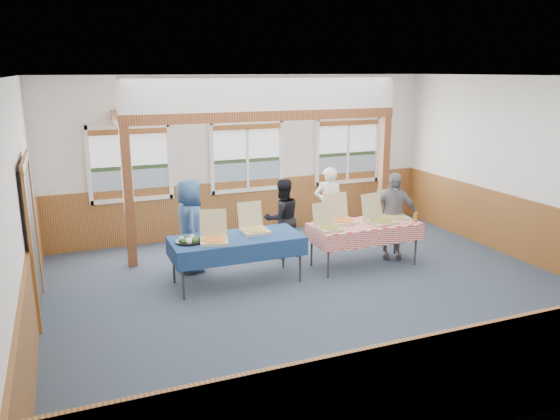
% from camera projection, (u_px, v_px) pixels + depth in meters
% --- Properties ---
extents(floor, '(8.00, 8.00, 0.00)m').
position_uv_depth(floor, '(321.00, 293.00, 8.29)').
color(floor, '#27323F').
rests_on(floor, ground).
extents(ceiling, '(8.00, 8.00, 0.00)m').
position_uv_depth(ceiling, '(326.00, 76.00, 7.49)').
color(ceiling, white).
rests_on(ceiling, wall_back).
extents(wall_back, '(8.00, 0.00, 8.00)m').
position_uv_depth(wall_back, '(246.00, 156.00, 11.03)').
color(wall_back, silver).
rests_on(wall_back, floor).
extents(wall_front, '(8.00, 0.00, 8.00)m').
position_uv_depth(wall_front, '(502.00, 269.00, 4.74)').
color(wall_front, silver).
rests_on(wall_front, floor).
extents(wall_left, '(0.00, 8.00, 8.00)m').
position_uv_depth(wall_left, '(19.00, 217.00, 6.44)').
color(wall_left, silver).
rests_on(wall_left, floor).
extents(wall_right, '(0.00, 8.00, 8.00)m').
position_uv_depth(wall_right, '(533.00, 171.00, 9.34)').
color(wall_right, silver).
rests_on(wall_right, floor).
extents(wainscot_back, '(7.98, 0.05, 1.10)m').
position_uv_depth(wainscot_back, '(248.00, 206.00, 11.27)').
color(wainscot_back, brown).
rests_on(wainscot_back, floor).
extents(wainscot_front, '(7.98, 0.05, 1.10)m').
position_uv_depth(wainscot_front, '(489.00, 375.00, 5.03)').
color(wainscot_front, brown).
rests_on(wainscot_front, floor).
extents(wainscot_left, '(0.05, 6.98, 1.10)m').
position_uv_depth(wainscot_left, '(32.00, 299.00, 6.71)').
color(wainscot_left, brown).
rests_on(wainscot_left, floor).
extents(wainscot_right, '(0.05, 6.98, 1.10)m').
position_uv_depth(wainscot_right, '(525.00, 230.00, 9.59)').
color(wainscot_right, brown).
rests_on(wainscot_right, floor).
extents(cased_opening, '(0.06, 1.30, 2.10)m').
position_uv_depth(cased_opening, '(31.00, 240.00, 7.40)').
color(cased_opening, '#303030').
rests_on(cased_opening, wall_left).
extents(window_left, '(1.56, 0.10, 1.46)m').
position_uv_depth(window_left, '(130.00, 159.00, 10.14)').
color(window_left, white).
rests_on(window_left, wall_back).
extents(window_mid, '(1.56, 0.10, 1.46)m').
position_uv_depth(window_mid, '(247.00, 152.00, 10.97)').
color(window_mid, white).
rests_on(window_mid, wall_back).
extents(window_right, '(1.56, 0.10, 1.46)m').
position_uv_depth(window_right, '(348.00, 147.00, 11.81)').
color(window_right, white).
rests_on(window_right, wall_back).
extents(post_left, '(0.15, 0.15, 2.40)m').
position_uv_depth(post_left, '(128.00, 198.00, 9.15)').
color(post_left, '#602E15').
rests_on(post_left, floor).
extents(post_right, '(0.15, 0.15, 2.40)m').
position_uv_depth(post_right, '(384.00, 177.00, 10.96)').
color(post_right, '#602E15').
rests_on(post_right, floor).
extents(cross_beam, '(5.15, 0.18, 0.18)m').
position_uv_depth(cross_beam, '(267.00, 116.00, 9.73)').
color(cross_beam, '#602E15').
rests_on(cross_beam, post_left).
extents(table_left, '(2.19, 1.34, 0.76)m').
position_uv_depth(table_left, '(237.00, 240.00, 8.52)').
color(table_left, '#303030').
rests_on(table_left, floor).
extents(table_right, '(2.01, 1.28, 0.76)m').
position_uv_depth(table_right, '(365.00, 226.00, 9.29)').
color(table_right, '#303030').
rests_on(table_right, floor).
extents(pizza_box_a, '(0.52, 0.58, 0.45)m').
position_uv_depth(pizza_box_a, '(214.00, 237.00, 8.25)').
color(pizza_box_a, '#C8BA85').
rests_on(pizza_box_a, table_left).
extents(pizza_box_b, '(0.41, 0.50, 0.45)m').
position_uv_depth(pizza_box_b, '(254.00, 228.00, 8.76)').
color(pizza_box_b, '#C8BA85').
rests_on(pizza_box_b, table_left).
extents(pizza_box_c, '(0.38, 0.46, 0.40)m').
position_uv_depth(pizza_box_c, '(328.00, 226.00, 8.90)').
color(pizza_box_c, '#C8BA85').
rests_on(pizza_box_c, table_right).
extents(pizza_box_d, '(0.44, 0.53, 0.47)m').
position_uv_depth(pizza_box_d, '(341.00, 218.00, 9.31)').
color(pizza_box_d, '#C8BA85').
rests_on(pizza_box_d, table_right).
extents(pizza_box_e, '(0.52, 0.59, 0.47)m').
position_uv_depth(pizza_box_e, '(380.00, 219.00, 9.28)').
color(pizza_box_e, '#C8BA85').
rests_on(pizza_box_e, table_right).
extents(pizza_box_f, '(0.51, 0.58, 0.46)m').
position_uv_depth(pizza_box_f, '(393.00, 214.00, 9.62)').
color(pizza_box_f, '#C8BA85').
rests_on(pizza_box_f, table_right).
extents(veggie_tray, '(0.41, 0.41, 0.09)m').
position_uv_depth(veggie_tray, '(189.00, 240.00, 8.23)').
color(veggie_tray, black).
rests_on(veggie_tray, table_left).
extents(drink_glass, '(0.07, 0.07, 0.15)m').
position_uv_depth(drink_glass, '(416.00, 218.00, 9.34)').
color(drink_glass, olive).
rests_on(drink_glass, table_right).
extents(woman_white, '(0.62, 0.49, 1.50)m').
position_uv_depth(woman_white, '(328.00, 205.00, 10.53)').
color(woman_white, white).
rests_on(woman_white, floor).
extents(woman_black, '(0.73, 0.59, 1.43)m').
position_uv_depth(woman_black, '(282.00, 218.00, 9.74)').
color(woman_black, black).
rests_on(woman_black, floor).
extents(man_blue, '(0.61, 0.83, 1.57)m').
position_uv_depth(man_blue, '(190.00, 225.00, 9.05)').
color(man_blue, '#32517D').
rests_on(man_blue, floor).
extents(person_grey, '(0.99, 0.74, 1.56)m').
position_uv_depth(person_grey, '(392.00, 215.00, 9.69)').
color(person_grey, gray).
rests_on(person_grey, floor).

